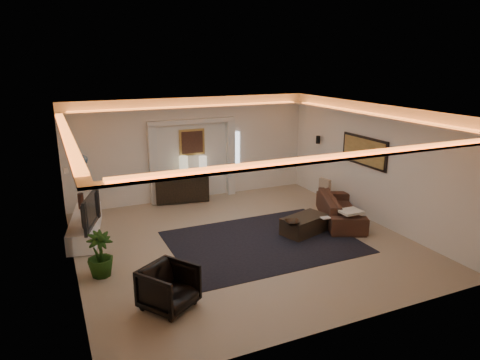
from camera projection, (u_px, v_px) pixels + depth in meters
name	position (u px, v px, depth m)	size (l,w,h in m)	color
floor	(243.00, 242.00, 9.69)	(7.00, 7.00, 0.00)	gray
ceiling	(243.00, 111.00, 8.91)	(7.00, 7.00, 0.00)	white
wall_back	(192.00, 149.00, 12.37)	(7.00, 7.00, 0.00)	white
wall_front	(345.00, 239.00, 6.22)	(7.00, 7.00, 0.00)	white
wall_left	(68.00, 200.00, 7.92)	(7.00, 7.00, 0.00)	white
wall_right	(372.00, 163.00, 10.68)	(7.00, 7.00, 0.00)	white
cove_soffit	(243.00, 124.00, 8.98)	(7.00, 7.00, 0.04)	silver
daylight_slit	(236.00, 149.00, 12.91)	(0.25, 0.03, 1.00)	white
area_rug	(263.00, 242.00, 9.67)	(4.00, 3.00, 0.01)	black
pilaster_left	(153.00, 166.00, 11.92)	(0.22, 0.20, 2.20)	silver
pilaster_right	(230.00, 158.00, 12.83)	(0.22, 0.20, 2.20)	silver
alcove_header	(192.00, 121.00, 12.07)	(2.52, 0.20, 0.12)	silver
painting_frame	(192.00, 142.00, 12.29)	(0.74, 0.04, 0.74)	tan
painting_canvas	(192.00, 142.00, 12.27)	(0.62, 0.02, 0.62)	#4C2D1E
art_panel_frame	(364.00, 151.00, 10.86)	(0.04, 1.64, 0.74)	black
art_panel_gold	(363.00, 151.00, 10.85)	(0.02, 1.50, 0.62)	tan
wall_sconce	(318.00, 140.00, 12.50)	(0.12, 0.12, 0.22)	black
wall_niche	(66.00, 171.00, 9.12)	(0.10, 0.55, 0.04)	silver
console	(182.00, 188.00, 12.27)	(1.47, 0.46, 0.74)	black
lamp_left	(184.00, 164.00, 12.12)	(0.25, 0.25, 0.55)	beige
lamp_right	(203.00, 162.00, 12.34)	(0.22, 0.22, 0.50)	beige
media_ledge	(85.00, 226.00, 9.97)	(0.57, 2.29, 0.43)	white
tv	(85.00, 210.00, 9.28)	(0.16, 1.25, 0.72)	black
figurine	(81.00, 201.00, 10.45)	(0.14, 0.14, 0.38)	#321D16
ginger_jar	(79.00, 158.00, 9.40)	(0.37, 0.37, 0.38)	slate
plant	(100.00, 255.00, 8.06)	(0.48, 0.48, 0.86)	#18360C
sofa	(340.00, 209.00, 10.85)	(0.85, 2.18, 0.64)	black
throw_blanket	(350.00, 211.00, 9.98)	(0.50, 0.41, 0.05)	#FFF6CA
throw_pillow	(325.00, 185.00, 12.04)	(0.11, 0.36, 0.36)	tan
coffee_table	(305.00, 225.00, 10.12)	(1.09, 0.60, 0.41)	black
bowl	(292.00, 222.00, 9.59)	(0.34, 0.34, 0.08)	black
magazine	(326.00, 218.00, 9.94)	(0.21, 0.15, 0.03)	silver
armchair	(169.00, 288.00, 7.04)	(0.77, 0.79, 0.72)	black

